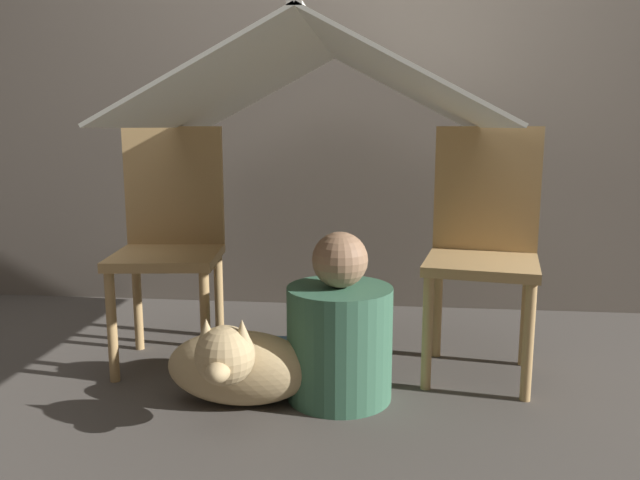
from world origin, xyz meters
TOP-DOWN VIEW (x-y plane):
  - ground_plane at (0.00, 0.00)m, footprint 8.80×8.80m
  - wall_back at (0.00, 1.15)m, footprint 7.00×0.05m
  - chair_left at (-0.60, 0.31)m, footprint 0.44×0.44m
  - chair_right at (0.60, 0.31)m, footprint 0.46×0.46m
  - sheet_canopy at (0.00, 0.23)m, footprint 1.18×1.24m
  - person_front at (0.09, -0.00)m, footprint 0.36×0.36m
  - dog at (-0.23, -0.13)m, footprint 0.49×0.42m
  - floor_cushion at (-0.24, 0.18)m, footprint 0.34×0.27m

SIDE VIEW (x-z plane):
  - ground_plane at x=0.00m, z-range 0.00..0.00m
  - floor_cushion at x=-0.24m, z-range 0.00..0.10m
  - dog at x=-0.23m, z-range -0.02..0.33m
  - person_front at x=0.09m, z-range -0.06..0.52m
  - chair_left at x=-0.60m, z-range 0.04..0.96m
  - chair_right at x=0.60m, z-range 0.04..0.96m
  - sheet_canopy at x=0.00m, z-range 0.92..1.23m
  - wall_back at x=0.00m, z-range 0.00..2.50m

